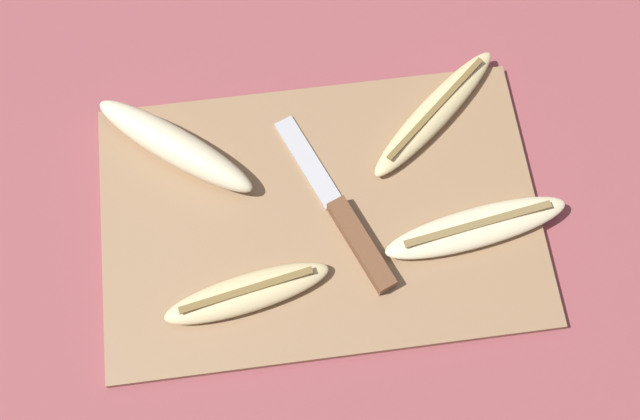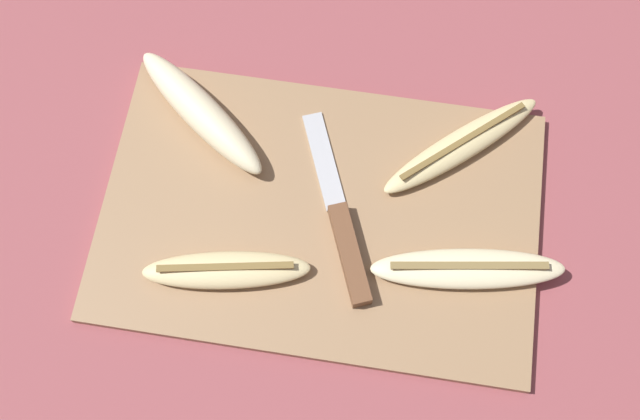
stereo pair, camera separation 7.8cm
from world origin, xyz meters
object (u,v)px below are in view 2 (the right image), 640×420
Objects in this scene: banana_pale_long at (468,269)px; banana_mellow_near at (462,145)px; banana_bright_far at (201,112)px; knife at (345,238)px; banana_ripe_center at (226,270)px.

banana_mellow_near is (-0.02, 0.14, -0.00)m from banana_pale_long.
banana_mellow_near is at bearing 1.61° from banana_bright_far.
banana_pale_long is at bearing -28.65° from knife.
banana_ripe_center reaches higher than knife.
banana_ripe_center reaches higher than banana_mellow_near.
banana_bright_far is at bearing -178.39° from banana_mellow_near.
knife is 0.21m from banana_bright_far.
banana_bright_far is 0.18m from banana_ripe_center.
banana_pale_long is (0.30, -0.13, -0.01)m from banana_bright_far.
banana_bright_far reaches higher than banana_mellow_near.
knife is 1.06× the size of banana_pale_long.
banana_ripe_center is at bearing -70.01° from banana_bright_far.
banana_bright_far is at bearing 156.78° from banana_pale_long.
banana_pale_long is at bearing -23.22° from banana_bright_far.
banana_pale_long is at bearing -82.51° from banana_mellow_near.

